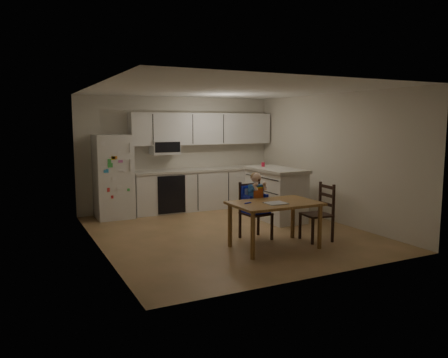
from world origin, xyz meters
name	(u,v)px	position (x,y,z in m)	size (l,w,h in m)	color
room	(217,160)	(0.00, 0.48, 1.25)	(4.52, 5.01, 2.51)	olive
refrigerator	(113,177)	(-1.55, 2.15, 0.85)	(0.72, 0.70, 1.70)	silver
kitchen_run	(204,170)	(0.50, 2.24, 0.88)	(3.37, 0.62, 2.15)	silver
kitchen_island	(275,194)	(1.34, 0.57, 0.52)	(0.73, 1.40, 1.04)	silver
red_cup	(263,164)	(1.27, 0.94, 1.08)	(0.07, 0.07, 0.09)	red
dining_table	(275,208)	(0.21, -1.15, 0.62)	(1.35, 0.87, 0.72)	brown
napkin	(276,203)	(0.16, -1.25, 0.73)	(0.31, 0.27, 0.01)	#B7B6BC
toddler_spoon	(247,203)	(-0.23, -1.06, 0.73)	(0.02, 0.02, 0.12)	#1825CB
chair_booster	(254,199)	(0.20, -0.54, 0.68)	(0.46, 0.46, 1.12)	black
chair_side	(322,208)	(1.15, -1.11, 0.54)	(0.45, 0.45, 0.95)	black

